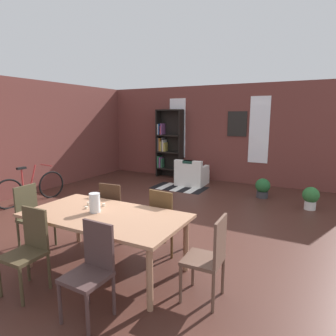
{
  "coord_description": "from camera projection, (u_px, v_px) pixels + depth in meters",
  "views": [
    {
      "loc": [
        2.85,
        -4.18,
        1.98
      ],
      "look_at": [
        -0.06,
        1.32,
        0.86
      ],
      "focal_mm": 31.01,
      "sensor_mm": 36.0,
      "label": 1
    }
  ],
  "objects": [
    {
      "name": "ground_plane",
      "position": [
        137.0,
        226.0,
        5.3
      ],
      "size": [
        11.19,
        11.19,
        0.0
      ],
      "primitive_type": "plane",
      "color": "#44251E"
    },
    {
      "name": "back_wall_brick",
      "position": [
        216.0,
        134.0,
        8.84
      ],
      "size": [
        8.32,
        0.12,
        2.88
      ],
      "primitive_type": "cube",
      "color": "brown",
      "rests_on": "ground"
    },
    {
      "name": "left_wall_brick",
      "position": [
        3.0,
        139.0,
        6.75
      ],
      "size": [
        0.12,
        9.61,
        2.88
      ],
      "primitive_type": "cube",
      "color": "brown",
      "rests_on": "ground"
    },
    {
      "name": "window_pane_0",
      "position": [
        177.0,
        128.0,
        9.34
      ],
      "size": [
        0.55,
        0.02,
        1.87
      ],
      "primitive_type": "cube",
      "color": "white"
    },
    {
      "name": "window_pane_1",
      "position": [
        259.0,
        130.0,
        8.17
      ],
      "size": [
        0.55,
        0.02,
        1.87
      ],
      "primitive_type": "cube",
      "color": "white"
    },
    {
      "name": "dining_table",
      "position": [
        105.0,
        219.0,
        3.7
      ],
      "size": [
        2.07,
        1.09,
        0.75
      ],
      "color": "#A07154",
      "rests_on": "ground"
    },
    {
      "name": "vase_on_table",
      "position": [
        95.0,
        203.0,
        3.74
      ],
      "size": [
        0.14,
        0.14,
        0.25
      ],
      "primitive_type": "cylinder",
      "color": "silver",
      "rests_on": "dining_table"
    },
    {
      "name": "tealight_candle_0",
      "position": [
        104.0,
        205.0,
        4.0
      ],
      "size": [
        0.04,
        0.04,
        0.04
      ],
      "primitive_type": "cylinder",
      "color": "silver",
      "rests_on": "dining_table"
    },
    {
      "name": "tealight_candle_1",
      "position": [
        86.0,
        207.0,
        3.9
      ],
      "size": [
        0.04,
        0.04,
        0.03
      ],
      "primitive_type": "cylinder",
      "color": "silver",
      "rests_on": "dining_table"
    },
    {
      "name": "tealight_candle_2",
      "position": [
        89.0,
        204.0,
        4.04
      ],
      "size": [
        0.04,
        0.04,
        0.05
      ],
      "primitive_type": "cylinder",
      "color": "silver",
      "rests_on": "dining_table"
    },
    {
      "name": "dining_chair_near_right",
      "position": [
        91.0,
        268.0,
        2.84
      ],
      "size": [
        0.41,
        0.41,
        0.95
      ],
      "color": "#442F2E",
      "rests_on": "ground"
    },
    {
      "name": "dining_chair_head_left",
      "position": [
        32.0,
        214.0,
        4.38
      ],
      "size": [
        0.41,
        0.41,
        0.95
      ],
      "color": "#433D28",
      "rests_on": "ground"
    },
    {
      "name": "dining_chair_near_left",
      "position": [
        28.0,
        248.0,
        3.27
      ],
      "size": [
        0.41,
        0.41,
        0.95
      ],
      "color": "#443723",
      "rests_on": "ground"
    },
    {
      "name": "dining_chair_head_right",
      "position": [
        209.0,
        256.0,
        3.08
      ],
      "size": [
        0.41,
        0.41,
        0.95
      ],
      "color": "brown",
      "rests_on": "ground"
    },
    {
      "name": "dining_chair_far_right",
      "position": [
        165.0,
        219.0,
        4.19
      ],
      "size": [
        0.44,
        0.44,
        0.95
      ],
      "color": "brown",
      "rests_on": "ground"
    },
    {
      "name": "dining_chair_far_left",
      "position": [
        114.0,
        209.0,
        4.61
      ],
      "size": [
        0.43,
        0.43,
        0.95
      ],
      "color": "#3D2719",
      "rests_on": "ground"
    },
    {
      "name": "bookshelf_tall",
      "position": [
        168.0,
        144.0,
        9.39
      ],
      "size": [
        0.86,
        0.33,
        2.17
      ],
      "color": "black",
      "rests_on": "ground"
    },
    {
      "name": "armchair_white",
      "position": [
        192.0,
        175.0,
        8.39
      ],
      "size": [
        0.83,
        0.83,
        0.75
      ],
      "color": "silver",
      "rests_on": "ground"
    },
    {
      "name": "bicycle_second",
      "position": [
        31.0,
        188.0,
        6.66
      ],
      "size": [
        0.44,
        1.71,
        0.91
      ],
      "color": "black",
      "rests_on": "ground"
    },
    {
      "name": "potted_plant_by_shelf",
      "position": [
        263.0,
        187.0,
        7.07
      ],
      "size": [
        0.35,
        0.35,
        0.48
      ],
      "color": "#333338",
      "rests_on": "ground"
    },
    {
      "name": "potted_plant_corner",
      "position": [
        311.0,
        197.0,
        6.17
      ],
      "size": [
        0.34,
        0.34,
        0.49
      ],
      "color": "silver",
      "rests_on": "ground"
    },
    {
      "name": "striped_rug",
      "position": [
        179.0,
        188.0,
        8.07
      ],
      "size": [
        1.49,
        0.86,
        0.01
      ],
      "color": "black",
      "rests_on": "ground"
    },
    {
      "name": "framed_picture",
      "position": [
        237.0,
        124.0,
        8.42
      ],
      "size": [
        0.56,
        0.03,
        0.72
      ],
      "primitive_type": "cube",
      "color": "black"
    }
  ]
}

